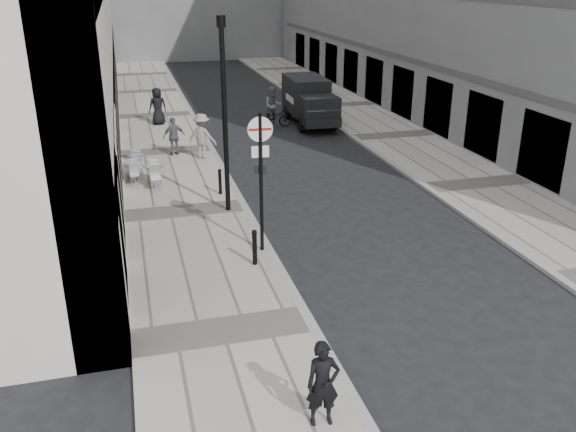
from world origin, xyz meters
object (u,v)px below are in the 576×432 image
object	(u,v)px
cyclist	(273,112)
lamppost	(224,107)
sign_post	(261,165)
panel_van	(309,99)
walking_man	(323,384)

from	to	relation	value
cyclist	lamppost	bearing A→B (deg)	-106.47
sign_post	panel_van	bearing A→B (deg)	71.94
sign_post	panel_van	size ratio (longest dim) A/B	0.78
lamppost	panel_van	distance (m)	13.59
walking_man	panel_van	bearing A→B (deg)	77.86
walking_man	cyclist	size ratio (longest dim) A/B	0.78
sign_post	lamppost	xyz separation A→B (m)	(-0.40, 3.40, 0.92)
sign_post	lamppost	size ratio (longest dim) A/B	0.64
panel_van	sign_post	bearing A→B (deg)	-109.90
panel_van	cyclist	xyz separation A→B (m)	(-2.03, -0.26, -0.52)
panel_van	cyclist	bearing A→B (deg)	-171.13
panel_van	cyclist	size ratio (longest dim) A/B	2.43
panel_van	lamppost	bearing A→B (deg)	-116.85
lamppost	panel_van	size ratio (longest dim) A/B	1.22
panel_van	cyclist	distance (m)	2.11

